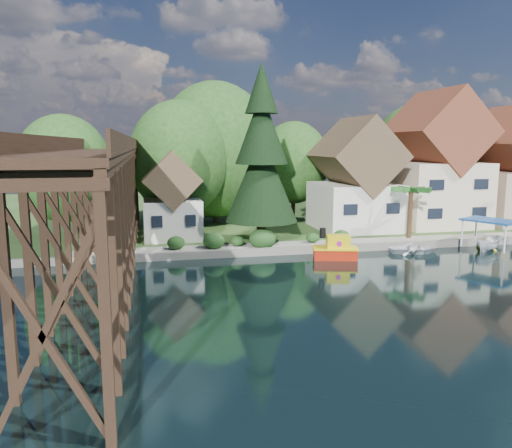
# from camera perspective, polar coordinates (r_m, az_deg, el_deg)

# --- Properties ---
(ground) EXTENTS (140.00, 140.00, 0.00)m
(ground) POSITION_cam_1_polar(r_m,az_deg,el_deg) (34.00, 10.80, -6.16)
(ground) COLOR black
(ground) RESTS_ON ground
(bank) EXTENTS (140.00, 52.00, 0.50)m
(bank) POSITION_cam_1_polar(r_m,az_deg,el_deg) (66.02, -0.71, 1.63)
(bank) COLOR #284A1D
(bank) RESTS_ON ground
(seawall) EXTENTS (60.00, 0.40, 0.62)m
(seawall) POSITION_cam_1_polar(r_m,az_deg,el_deg) (42.63, 11.60, -2.65)
(seawall) COLOR slate
(seawall) RESTS_ON ground
(promenade) EXTENTS (50.00, 2.60, 0.06)m
(promenade) POSITION_cam_1_polar(r_m,az_deg,el_deg) (44.56, 13.30, -1.90)
(promenade) COLOR gray
(promenade) RESTS_ON bank
(trestle_bridge) EXTENTS (4.12, 44.18, 9.30)m
(trestle_bridge) POSITION_cam_1_polar(r_m,az_deg,el_deg) (35.63, -16.99, 3.06)
(trestle_bridge) COLOR black
(trestle_bridge) RESTS_ON ground
(house_left) EXTENTS (7.64, 8.64, 11.02)m
(house_left) POSITION_cam_1_polar(r_m,az_deg,el_deg) (50.42, 11.26, 4.71)
(house_left) COLOR silver
(house_left) RESTS_ON bank
(house_center) EXTENTS (8.65, 9.18, 13.89)m
(house_center) POSITION_cam_1_polar(r_m,az_deg,el_deg) (54.97, 19.79, 6.04)
(house_center) COLOR beige
(house_center) RESTS_ON bank
(shed) EXTENTS (5.09, 5.40, 7.85)m
(shed) POSITION_cam_1_polar(r_m,az_deg,el_deg) (44.98, -9.57, 2.56)
(shed) COLOR silver
(shed) RESTS_ON bank
(bg_trees) EXTENTS (49.90, 13.30, 10.57)m
(bg_trees) POSITION_cam_1_polar(r_m,az_deg,el_deg) (53.29, 3.08, 7.42)
(bg_trees) COLOR #382314
(bg_trees) RESTS_ON bank
(shrubs) EXTENTS (15.76, 2.47, 1.70)m
(shrubs) POSITION_cam_1_polar(r_m,az_deg,el_deg) (41.01, -0.15, -1.61)
(shrubs) COLOR #1B3D16
(shrubs) RESTS_ON bank
(conifer) EXTENTS (6.11, 6.11, 15.03)m
(conifer) POSITION_cam_1_polar(r_m,az_deg,el_deg) (42.22, 0.63, 7.59)
(conifer) COLOR #382314
(conifer) RESTS_ON bank
(palm_tree) EXTENTS (4.37, 4.37, 4.87)m
(palm_tree) POSITION_cam_1_polar(r_m,az_deg,el_deg) (46.25, 17.30, 3.61)
(palm_tree) COLOR #382314
(palm_tree) RESTS_ON bank
(tugboat) EXTENTS (3.79, 2.70, 2.48)m
(tugboat) POSITION_cam_1_polar(r_m,az_deg,el_deg) (39.42, 9.10, -2.89)
(tugboat) COLOR #AD1F0B
(tugboat) RESTS_ON ground
(boat_white_a) EXTENTS (4.51, 3.57, 0.84)m
(boat_white_a) POSITION_cam_1_polar(r_m,az_deg,el_deg) (43.10, 17.65, -2.61)
(boat_white_a) COLOR white
(boat_white_a) RESTS_ON ground
(boat_canopy) EXTENTS (4.39, 4.96, 2.65)m
(boat_canopy) POSITION_cam_1_polar(r_m,az_deg,el_deg) (46.10, 25.12, -1.40)
(boat_canopy) COLOR white
(boat_canopy) RESTS_ON ground
(boat_yellow) EXTENTS (2.84, 2.63, 1.23)m
(boat_yellow) POSITION_cam_1_polar(r_m,az_deg,el_deg) (46.61, 24.74, -1.92)
(boat_yellow) COLOR yellow
(boat_yellow) RESTS_ON ground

